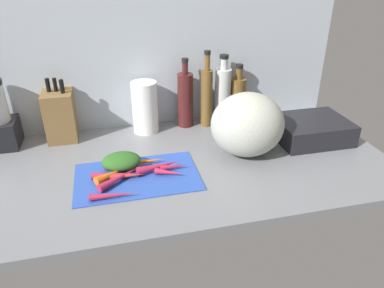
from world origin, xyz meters
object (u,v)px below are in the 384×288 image
object	(u,v)px
carrot_7	(147,161)
winter_squash	(247,124)
bottle_2	(223,94)
bottle_3	(238,98)
carrot_5	(113,195)
carrot_8	(119,178)
carrot_2	(119,168)
carrot_6	(159,166)
carrot_0	(174,167)
bottle_1	(207,96)
cutting_board	(137,176)
paper_towel_roll	(145,107)
carrot_9	(116,175)
bottle_0	(185,99)
carrot_3	(126,176)
dish_rack	(311,129)
carrot_1	(169,172)
carrot_4	(110,175)
knife_block	(60,115)

from	to	relation	value
carrot_7	winter_squash	size ratio (longest dim) A/B	0.48
bottle_2	bottle_3	size ratio (longest dim) A/B	1.18
carrot_5	carrot_8	xyz separation A→B (cm)	(2.56, 9.43, 0.31)
carrot_2	carrot_6	size ratio (longest dim) A/B	0.64
carrot_0	bottle_3	size ratio (longest dim) A/B	0.38
bottle_1	bottle_2	world-z (taller)	bottle_1
cutting_board	bottle_3	bearing A→B (deg)	38.02
carrot_7	carrot_0	bearing A→B (deg)	-34.08
carrot_6	paper_towel_roll	xyz separation A→B (cm)	(-0.03, 35.43, 8.89)
carrot_6	carrot_9	size ratio (longest dim) A/B	0.98
paper_towel_roll	bottle_2	xyz separation A→B (cm)	(35.88, 2.52, 2.11)
carrot_2	paper_towel_roll	size ratio (longest dim) A/B	0.46
carrot_6	bottle_0	xyz separation A→B (cm)	(18.28, 37.28, 10.33)
carrot_9	bottle_0	size ratio (longest dim) A/B	0.54
carrot_5	carrot_7	distance (cm)	22.87
carrot_0	bottle_3	world-z (taller)	bottle_3
carrot_3	carrot_5	xyz separation A→B (cm)	(-4.73, -10.53, -0.04)
dish_rack	carrot_2	bearing A→B (deg)	-173.98
carrot_7	bottle_1	bearing A→B (deg)	44.13
carrot_0	bottle_3	xyz separation A→B (cm)	(37.97, 39.28, 8.76)
carrot_1	carrot_5	xyz separation A→B (cm)	(-19.62, -9.05, -0.08)
carrot_1	carrot_9	size ratio (longest dim) A/B	0.61
carrot_9	bottle_3	bearing A→B (deg)	34.41
carrot_4	winter_squash	distance (cm)	54.07
knife_block	bottle_0	size ratio (longest dim) A/B	0.85
cutting_board	bottle_3	size ratio (longest dim) A/B	1.63
carrot_4	dish_rack	xyz separation A→B (cm)	(83.59, 13.02, 1.97)
carrot_7	dish_rack	distance (cm)	70.33
carrot_4	paper_towel_roll	size ratio (longest dim) A/B	0.51
carrot_6	dish_rack	size ratio (longest dim) A/B	0.55
carrot_2	carrot_3	bearing A→B (deg)	-70.47
carrot_8	winter_squash	size ratio (longest dim) A/B	0.61
carrot_3	carrot_9	size ratio (longest dim) A/B	0.78
bottle_3	winter_squash	bearing A→B (deg)	-103.91
carrot_3	carrot_5	size ratio (longest dim) A/B	0.86
carrot_1	knife_block	size ratio (longest dim) A/B	0.39
carrot_8	carrot_9	bearing A→B (deg)	114.31
carrot_9	bottle_0	bearing A→B (deg)	49.36
bottle_3	dish_rack	world-z (taller)	bottle_3
knife_block	paper_towel_roll	distance (cm)	35.07
carrot_3	bottle_1	size ratio (longest dim) A/B	0.38
carrot_2	carrot_6	bearing A→B (deg)	-10.13
carrot_3	carrot_7	distance (cm)	11.74
carrot_1	carrot_3	size ratio (longest dim) A/B	0.79
carrot_4	bottle_2	size ratio (longest dim) A/B	0.37
carrot_5	knife_block	xyz separation A→B (cm)	(-18.33, 50.26, 8.63)
carrot_5	knife_block	bearing A→B (deg)	110.03
bottle_1	carrot_0	bearing A→B (deg)	-121.37
cutting_board	carrot_1	size ratio (longest dim) A/B	4.25
carrot_2	carrot_8	bearing A→B (deg)	-91.94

